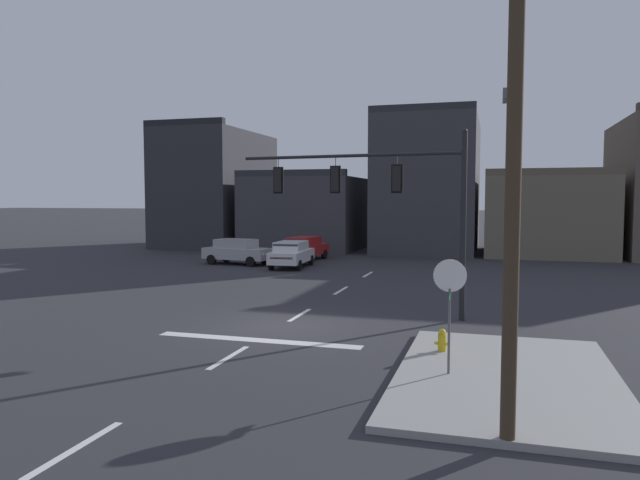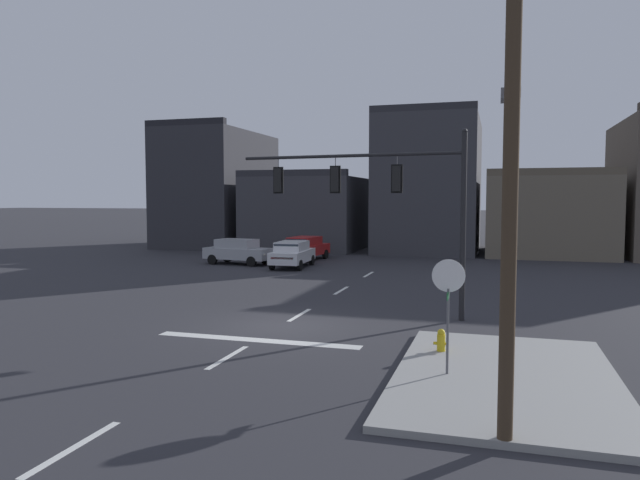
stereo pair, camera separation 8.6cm
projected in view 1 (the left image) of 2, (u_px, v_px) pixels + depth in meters
ground_plane at (281, 326)px, 19.61m from camera, size 400.00×400.00×0.00m
sidewalk_near_corner at (507, 377)px, 13.77m from camera, size 5.00×8.00×0.15m
stop_bar_paint at (257, 340)px, 17.69m from camera, size 6.40×0.50×0.01m
lane_centreline at (300, 315)px, 21.52m from camera, size 0.16×26.40×0.01m
signal_mast_near_side at (384, 192)px, 21.32m from camera, size 8.49×0.94×6.60m
stop_sign at (450, 289)px, 13.69m from camera, size 0.76×0.64×2.83m
car_lot_nearside at (292, 254)px, 36.24m from camera, size 2.11×4.53×1.61m
car_lot_middle at (237, 251)px, 38.08m from camera, size 4.62×2.39×1.61m
car_lot_farside at (304, 248)px, 40.58m from camera, size 2.37×4.62×1.61m
utility_pole at (514, 147)px, 9.86m from camera, size 2.20×2.24×9.34m
fire_hydrant at (442, 344)px, 15.86m from camera, size 0.40×0.30×0.75m
building_row at (450, 194)px, 47.31m from camera, size 46.45×12.18×10.94m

